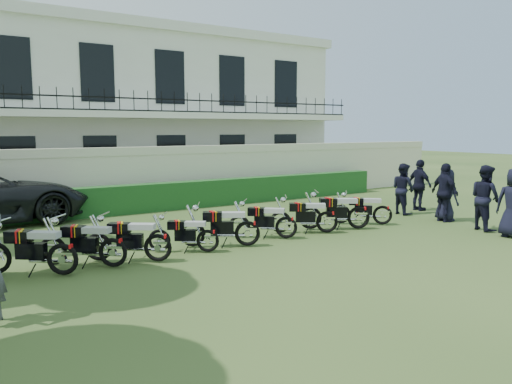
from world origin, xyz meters
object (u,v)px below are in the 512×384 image
Objects in this scene: motorcycle_3 at (158,241)px; officer_1 at (485,198)px; motorcycle_6 at (286,222)px; officer_5 at (420,185)px; officer_4 at (403,189)px; motorcycle_1 at (62,251)px; officer_2 at (445,193)px; motorcycle_9 at (383,210)px; motorcycle_8 at (359,212)px; motorcycle_4 at (208,235)px; motorcycle_2 at (113,245)px; motorcycle_7 at (327,217)px; officer_3 at (446,195)px; motorcycle_5 at (247,227)px.

officer_1 is at bearing -64.76° from motorcycle_3.
motorcycle_6 is at bearing 86.60° from officer_1.
officer_5 is (6.90, 1.24, 0.46)m from motorcycle_6.
motorcycle_6 is 5.89m from officer_4.
motorcycle_1 is 11.58m from officer_1.
officer_1 is 1.49m from officer_2.
officer_1 reaches higher than motorcycle_9.
officer_1 is at bearing -92.70° from motorcycle_8.
motorcycle_6 is (2.47, 0.19, 0.04)m from motorcycle_4.
officer_2 is at bearing -52.15° from motorcycle_2.
motorcycle_3 is 3.82m from motorcycle_6.
motorcycle_3 is 1.35m from motorcycle_4.
motorcycle_1 is at bearing 125.24° from motorcycle_7.
motorcycle_4 is (2.31, 0.09, -0.07)m from motorcycle_2.
officer_1 reaches higher than motorcycle_3.
motorcycle_1 is 1.00× the size of officer_3.
motorcycle_6 is 0.77× the size of officer_1.
motorcycle_1 reaches higher than motorcycle_6.
motorcycle_2 is 7.33m from motorcycle_8.
officer_5 reaches higher than motorcycle_3.
motorcycle_3 is at bearing 123.21° from motorcycle_8.
motorcycle_8 is 1.10m from motorcycle_9.
motorcycle_9 is at bearing 117.80° from officer_5.
motorcycle_7 is (6.18, 0.24, -0.01)m from motorcycle_2.
officer_3 is 2.06m from officer_5.
officer_3 is (9.75, -0.22, 0.35)m from motorcycle_3.
officer_5 is (9.36, 1.43, 0.50)m from motorcycle_4.
motorcycle_1 is at bearing 91.55° from officer_3.
motorcycle_7 is at bearing 93.17° from officer_2.
officer_4 reaches higher than motorcycle_2.
motorcycle_1 is 1.01× the size of motorcycle_7.
motorcycle_2 is 4.78m from motorcycle_6.
officer_2 is (10.55, -0.39, 0.44)m from motorcycle_2.
motorcycle_4 is 6.12m from motorcycle_9.
motorcycle_3 is 9.70m from officer_4.
officer_1 reaches higher than motorcycle_8.
motorcycle_7 is at bearing -56.80° from motorcycle_5.
motorcycle_1 reaches higher than motorcycle_4.
motorcycle_8 is 0.99× the size of officer_5.
officer_4 is 1.13m from officer_5.
motorcycle_3 is 0.93× the size of officer_4.
motorcycle_4 is 0.82× the size of officer_4.
motorcycle_7 is at bearing -47.78° from motorcycle_2.
officer_5 is at bearing -38.67° from motorcycle_6.
officer_3 reaches higher than motorcycle_1.
motorcycle_1 is 11.59m from officer_2.
motorcycle_8 is (3.90, 0.07, 0.02)m from motorcycle_5.
officer_4 reaches higher than motorcycle_9.
motorcycle_8 reaches higher than motorcycle_5.
officer_3 is at bearing -63.20° from motorcycle_5.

